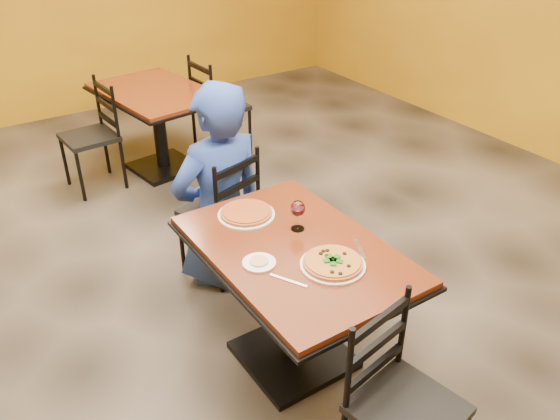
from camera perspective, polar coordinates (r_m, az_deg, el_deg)
floor at (r=3.59m, az=-3.24°, el=-9.87°), size 7.00×8.00×0.01m
table_main at (r=2.91m, az=1.50°, el=-6.89°), size 0.83×1.23×0.75m
table_second at (r=5.13m, az=-12.25°, el=9.68°), size 0.95×1.27×0.75m
chair_main_near at (r=2.51m, az=12.75°, el=-19.12°), size 0.46×0.46×0.88m
chair_main_far at (r=3.69m, az=-6.20°, el=-0.17°), size 0.50×0.50×0.90m
chair_second_left at (r=4.99m, az=-18.70°, el=6.92°), size 0.44×0.44×0.91m
chair_second_right at (r=5.39m, az=-6.01°, el=10.33°), size 0.45×0.45×0.95m
diner at (r=3.53m, az=-6.23°, el=2.47°), size 0.67×0.46×1.34m
plate_main at (r=2.68m, az=5.35°, el=-5.55°), size 0.31×0.31×0.01m
pizza_main at (r=2.67m, az=5.37°, el=-5.27°), size 0.28×0.28×0.02m
plate_far at (r=3.05m, az=-3.42°, el=-0.48°), size 0.31×0.31×0.01m
pizza_far at (r=3.04m, az=-3.43°, el=-0.23°), size 0.28×0.28×0.02m
side_plate at (r=2.68m, az=-2.13°, el=-5.34°), size 0.16×0.16×0.01m
dip at (r=2.68m, az=-2.13°, el=-5.19°), size 0.09×0.09×0.01m
wine_glass at (r=2.89m, az=1.81°, el=-0.42°), size 0.08×0.08×0.18m
fork at (r=2.58m, az=0.86°, el=-7.12°), size 0.10×0.17×0.00m
knife at (r=2.82m, az=8.04°, el=-3.69°), size 0.10×0.19×0.00m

